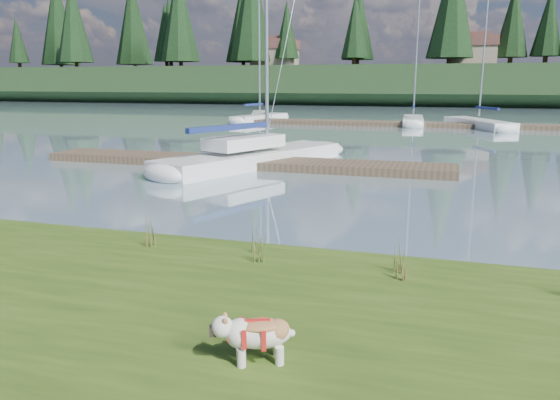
% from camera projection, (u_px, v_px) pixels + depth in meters
% --- Properties ---
extents(ground, '(200.00, 200.00, 0.00)m').
position_uv_depth(ground, '(397.00, 126.00, 39.42)').
color(ground, '#819CA9').
rests_on(ground, ground).
extents(bank, '(60.00, 9.00, 0.35)m').
position_uv_depth(bank, '(79.00, 372.00, 5.79)').
color(bank, '#395217').
rests_on(bank, ground).
extents(ridge, '(200.00, 20.00, 5.00)m').
position_uv_depth(ridge, '(426.00, 86.00, 79.02)').
color(ridge, black).
rests_on(ridge, ground).
extents(bulldog, '(0.87, 0.58, 0.51)m').
position_uv_depth(bulldog, '(257.00, 332.00, 5.60)').
color(bulldog, silver).
rests_on(bulldog, bank).
extents(sailboat_main, '(5.64, 9.77, 14.00)m').
position_uv_depth(sailboat_main, '(266.00, 153.00, 21.48)').
color(sailboat_main, white).
rests_on(sailboat_main, ground).
extents(dock_near, '(16.00, 2.00, 0.30)m').
position_uv_depth(dock_near, '(240.00, 162.00, 20.94)').
color(dock_near, '#4C3D2C').
rests_on(dock_near, ground).
extents(dock_far, '(26.00, 2.20, 0.30)m').
position_uv_depth(dock_far, '(426.00, 125.00, 38.81)').
color(dock_far, '#4C3D2C').
rests_on(dock_far, ground).
extents(sailboat_bg_0, '(3.21, 6.52, 9.53)m').
position_uv_depth(sailboat_bg_0, '(260.00, 114.00, 47.78)').
color(sailboat_bg_0, white).
rests_on(sailboat_bg_0, ground).
extents(sailboat_bg_1, '(3.03, 7.45, 10.98)m').
position_uv_depth(sailboat_bg_1, '(264.00, 117.00, 43.98)').
color(sailboat_bg_1, white).
rests_on(sailboat_bg_1, ground).
extents(sailboat_bg_2, '(1.88, 7.19, 10.78)m').
position_uv_depth(sailboat_bg_2, '(413.00, 120.00, 41.29)').
color(sailboat_bg_2, white).
rests_on(sailboat_bg_2, ground).
extents(sailboat_bg_3, '(5.10, 8.45, 12.48)m').
position_uv_depth(sailboat_bg_3, '(473.00, 122.00, 38.81)').
color(sailboat_bg_3, white).
rests_on(sailboat_bg_3, ground).
extents(weed_0, '(0.17, 0.14, 0.67)m').
position_uv_depth(weed_0, '(258.00, 245.00, 8.71)').
color(weed_0, '#475B23').
rests_on(weed_0, bank).
extents(weed_1, '(0.17, 0.14, 0.40)m').
position_uv_depth(weed_1, '(257.00, 243.00, 9.22)').
color(weed_1, '#475B23').
rests_on(weed_1, bank).
extents(weed_2, '(0.17, 0.14, 0.55)m').
position_uv_depth(weed_2, '(400.00, 258.00, 8.23)').
color(weed_2, '#475B23').
rests_on(weed_2, bank).
extents(weed_3, '(0.17, 0.14, 0.65)m').
position_uv_depth(weed_3, '(153.00, 232.00, 9.53)').
color(weed_3, '#475B23').
rests_on(weed_3, bank).
extents(weed_4, '(0.17, 0.14, 0.44)m').
position_uv_depth(weed_4, '(402.00, 268.00, 7.93)').
color(weed_4, '#475B23').
rests_on(weed_4, bank).
extents(mud_lip, '(60.00, 0.50, 0.14)m').
position_uv_depth(mud_lip, '(234.00, 257.00, 9.91)').
color(mud_lip, '#33281C').
rests_on(mud_lip, ground).
extents(conifer_0, '(5.72, 5.72, 14.15)m').
position_uv_depth(conifer_0, '(73.00, 20.00, 87.13)').
color(conifer_0, '#382619').
rests_on(conifer_0, ridge).
extents(conifer_1, '(4.40, 4.40, 11.30)m').
position_uv_depth(conifer_1, '(170.00, 29.00, 86.82)').
color(conifer_1, '#382619').
rests_on(conifer_1, ridge).
extents(conifer_2, '(6.60, 6.60, 16.05)m').
position_uv_depth(conifer_2, '(251.00, 8.00, 79.21)').
color(conifer_2, '#382619').
rests_on(conifer_2, ridge).
extents(conifer_3, '(4.84, 4.84, 12.25)m').
position_uv_depth(conifer_3, '(358.00, 21.00, 79.00)').
color(conifer_3, '#382619').
rests_on(conifer_3, ridge).
extents(conifer_4, '(6.16, 6.16, 15.10)m').
position_uv_depth(conifer_4, '(453.00, 1.00, 69.35)').
color(conifer_4, '#382619').
rests_on(conifer_4, ridge).
extents(conifer_5, '(3.96, 3.96, 10.35)m').
position_uv_depth(conifer_5, '(549.00, 20.00, 70.11)').
color(conifer_5, '#382619').
rests_on(conifer_5, ridge).
extents(house_0, '(6.30, 5.30, 4.65)m').
position_uv_depth(house_0, '(275.00, 53.00, 81.54)').
color(house_0, gray).
rests_on(house_0, ridge).
extents(house_1, '(6.30, 5.30, 4.65)m').
position_uv_depth(house_1, '(473.00, 50.00, 74.39)').
color(house_1, gray).
rests_on(house_1, ridge).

